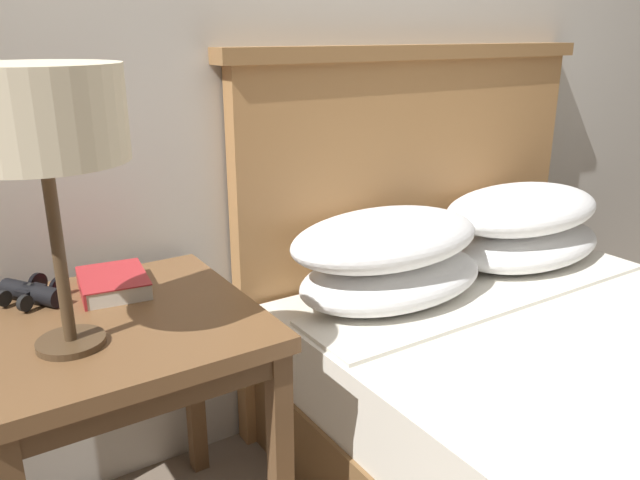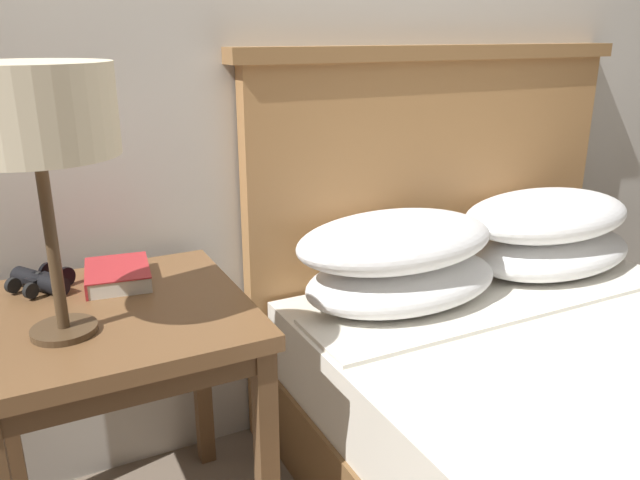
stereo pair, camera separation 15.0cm
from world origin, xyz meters
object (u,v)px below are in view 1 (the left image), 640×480
object	(u,v)px
nightstand	(119,354)
binoculars_pair	(32,292)
table_lamp	(40,119)
book_on_nightstand	(112,283)
bed	(600,409)

from	to	relation	value
nightstand	binoculars_pair	world-z (taller)	binoculars_pair
table_lamp	binoculars_pair	xyz separation A→B (m)	(-0.03, 0.26, -0.41)
nightstand	book_on_nightstand	bearing A→B (deg)	75.86
table_lamp	book_on_nightstand	size ratio (longest dim) A/B	2.54
bed	table_lamp	size ratio (longest dim) A/B	3.47
binoculars_pair	bed	bearing A→B (deg)	-28.24
table_lamp	binoculars_pair	size ratio (longest dim) A/B	3.37
bed	nightstand	bearing A→B (deg)	156.55
bed	book_on_nightstand	size ratio (longest dim) A/B	8.79
table_lamp	binoculars_pair	distance (m)	0.49
nightstand	bed	size ratio (longest dim) A/B	0.36
table_lamp	bed	bearing A→B (deg)	-18.15
bed	table_lamp	distance (m)	1.48
binoculars_pair	nightstand	bearing A→B (deg)	-54.37
nightstand	table_lamp	size ratio (longest dim) A/B	1.25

